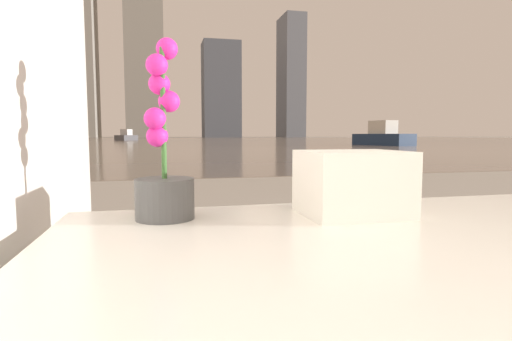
% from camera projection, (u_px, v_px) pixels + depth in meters
% --- Properties ---
extents(potted_orchid, '(0.14, 0.14, 0.43)m').
position_uv_depth(potted_orchid, '(164.00, 166.00, 0.94)').
color(potted_orchid, '#4C4C4C').
rests_on(potted_orchid, bathtub).
extents(towel_stack, '(0.25, 0.21, 0.16)m').
position_uv_depth(towel_stack, '(352.00, 183.00, 0.99)').
color(towel_stack, silver).
rests_on(towel_stack, bathtub).
extents(harbor_water, '(180.00, 110.00, 0.01)m').
position_uv_depth(harbor_water, '(166.00, 140.00, 60.27)').
color(harbor_water, gray).
rests_on(harbor_water, ground_plane).
extents(harbor_boat_0, '(2.62, 4.95, 1.77)m').
position_uv_depth(harbor_boat_0, '(383.00, 137.00, 28.56)').
color(harbor_boat_0, navy).
rests_on(harbor_boat_0, harbor_water).
extents(harbor_boat_2, '(2.66, 5.63, 2.03)m').
position_uv_depth(harbor_boat_2, '(18.00, 135.00, 72.24)').
color(harbor_boat_2, '#335647').
rests_on(harbor_boat_2, harbor_water).
extents(harbor_boat_3, '(2.83, 4.22, 1.50)m').
position_uv_depth(harbor_boat_3, '(127.00, 136.00, 53.64)').
color(harbor_boat_3, '#4C4C51').
rests_on(harbor_boat_3, harbor_water).
extents(harbor_boat_4, '(3.50, 5.17, 1.84)m').
position_uv_depth(harbor_boat_4, '(377.00, 135.00, 86.39)').
color(harbor_boat_4, maroon).
rests_on(harbor_boat_4, harbor_water).
extents(skyline_tower_1, '(6.57, 9.01, 50.16)m').
position_uv_depth(skyline_tower_1, '(28.00, 42.00, 104.50)').
color(skyline_tower_1, gray).
rests_on(skyline_tower_1, ground_plane).
extents(skyline_tower_2, '(9.10, 10.72, 72.28)m').
position_uv_depth(skyline_tower_2, '(76.00, 2.00, 106.27)').
color(skyline_tower_2, gray).
rests_on(skyline_tower_2, ground_plane).
extents(skyline_tower_3, '(10.51, 7.35, 75.71)m').
position_uv_depth(skyline_tower_3, '(143.00, 0.00, 110.08)').
color(skyline_tower_3, gray).
rests_on(skyline_tower_3, ground_plane).
extents(skyline_tower_4, '(10.73, 8.83, 27.57)m').
position_uv_depth(skyline_tower_4, '(221.00, 90.00, 117.15)').
color(skyline_tower_4, '#4C515B').
rests_on(skyline_tower_4, ground_plane).
extents(skyline_tower_5, '(6.12, 11.17, 36.30)m').
position_uv_depth(skyline_tower_5, '(291.00, 78.00, 121.68)').
color(skyline_tower_5, slate).
rests_on(skyline_tower_5, ground_plane).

